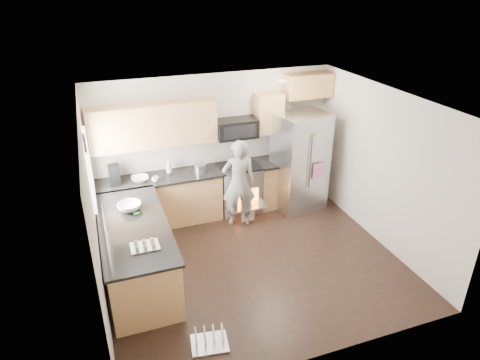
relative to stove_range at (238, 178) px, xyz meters
name	(u,v)px	position (x,y,z in m)	size (l,w,h in m)	color
ground	(253,262)	(-0.35, -1.69, -0.68)	(4.50, 4.50, 0.00)	black
room_shell	(252,166)	(-0.39, -1.68, 1.00)	(4.54, 4.04, 2.62)	beige
back_cabinet_run	(188,170)	(-0.94, 0.05, 0.29)	(4.45, 0.64, 2.50)	tan
peninsula	(137,251)	(-2.10, -1.44, -0.21)	(0.96, 2.36, 1.04)	tan
stove_range	(238,178)	(0.00, 0.00, 0.00)	(0.76, 0.97, 1.79)	#B7B7BC
refrigerator	(300,162)	(1.15, -0.24, 0.26)	(1.03, 0.86, 1.88)	#B7B7BC
person	(239,183)	(-0.17, -0.49, 0.14)	(0.59, 0.39, 1.63)	gray
dish_rack	(209,340)	(-1.47, -3.08, -0.60)	(0.50, 0.43, 0.28)	#B7B7BC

